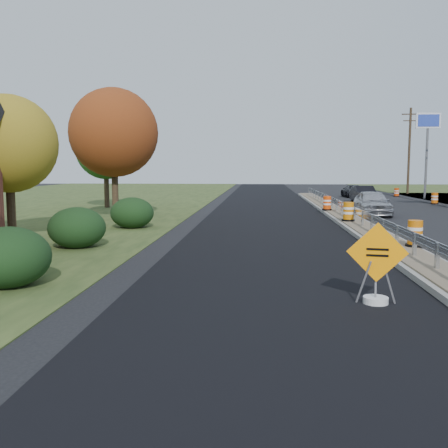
# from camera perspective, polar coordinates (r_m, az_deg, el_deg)

# --- Properties ---
(ground) EXTENTS (140.00, 140.00, 0.00)m
(ground) POSITION_cam_1_polar(r_m,az_deg,el_deg) (18.57, 19.11, -3.02)
(ground) COLOR black
(ground) RESTS_ON ground
(milled_overlay) EXTENTS (7.20, 120.00, 0.01)m
(milled_overlay) POSITION_cam_1_polar(r_m,az_deg,el_deg) (27.86, 4.97, 0.40)
(milled_overlay) COLOR black
(milled_overlay) RESTS_ON ground
(median) EXTENTS (1.60, 55.00, 0.23)m
(median) POSITION_cam_1_polar(r_m,az_deg,el_deg) (26.29, 14.66, 0.08)
(median) COLOR gray
(median) RESTS_ON ground
(guardrail) EXTENTS (0.10, 46.15, 0.72)m
(guardrail) POSITION_cam_1_polar(r_m,az_deg,el_deg) (27.21, 14.32, 1.61)
(guardrail) COLOR silver
(guardrail) RESTS_ON median
(pylon_sign_north) EXTENTS (2.20, 0.30, 7.90)m
(pylon_sign_north) POSITION_cam_1_polar(r_m,az_deg,el_deg) (50.21, 22.26, 10.06)
(pylon_sign_north) COLOR slate
(pylon_sign_north) RESTS_ON ground
(utility_pole_north) EXTENTS (1.90, 0.26, 9.40)m
(utility_pole_north) POSITION_cam_1_polar(r_m,az_deg,el_deg) (59.02, 20.41, 8.03)
(utility_pole_north) COLOR #473523
(utility_pole_north) RESTS_ON ground
(hedge_south) EXTENTS (2.09, 2.09, 1.52)m
(hedge_south) POSITION_cam_1_polar(r_m,az_deg,el_deg) (13.42, -23.47, -3.48)
(hedge_south) COLOR black
(hedge_south) RESTS_ON ground
(hedge_mid) EXTENTS (2.09, 2.09, 1.52)m
(hedge_mid) POSITION_cam_1_polar(r_m,az_deg,el_deg) (19.05, -16.46, -0.39)
(hedge_mid) COLOR black
(hedge_mid) RESTS_ON ground
(hedge_north) EXTENTS (2.09, 2.09, 1.52)m
(hedge_north) POSITION_cam_1_polar(r_m,az_deg,el_deg) (24.59, -10.45, 1.27)
(hedge_north) COLOR black
(hedge_north) RESTS_ON ground
(tree_near_yellow) EXTENTS (3.96, 3.96, 5.88)m
(tree_near_yellow) POSITION_cam_1_polar(r_m,az_deg,el_deg) (22.20, -23.45, 8.37)
(tree_near_yellow) COLOR #473523
(tree_near_yellow) RESTS_ON ground
(tree_near_red) EXTENTS (4.95, 4.95, 7.35)m
(tree_near_red) POSITION_cam_1_polar(r_m,az_deg,el_deg) (28.95, -12.49, 10.13)
(tree_near_red) COLOR #473523
(tree_near_red) RESTS_ON ground
(tree_near_back) EXTENTS (4.29, 4.29, 6.37)m
(tree_near_back) POSITION_cam_1_polar(r_m,az_deg,el_deg) (37.43, -13.38, 8.26)
(tree_near_back) COLOR #473523
(tree_near_back) RESTS_ON ground
(caution_sign) EXTENTS (1.29, 0.54, 1.79)m
(caution_sign) POSITION_cam_1_polar(r_m,az_deg,el_deg) (11.38, 17.00, -6.51)
(caution_sign) COLOR white
(caution_sign) RESTS_ON ground
(barrel_median_near) EXTENTS (0.62, 0.62, 0.91)m
(barrel_median_near) POSITION_cam_1_polar(r_m,az_deg,el_deg) (18.45, 20.99, -1.07)
(barrel_median_near) COLOR black
(barrel_median_near) RESTS_ON median
(barrel_median_mid) EXTENTS (0.65, 0.65, 0.96)m
(barrel_median_mid) POSITION_cam_1_polar(r_m,az_deg,el_deg) (26.17, 14.03, 1.35)
(barrel_median_mid) COLOR black
(barrel_median_mid) RESTS_ON median
(barrel_median_far) EXTENTS (0.61, 0.61, 0.90)m
(barrel_median_far) POSITION_cam_1_polar(r_m,az_deg,el_deg) (32.45, 11.70, 2.32)
(barrel_median_far) COLOR black
(barrel_median_far) RESTS_ON median
(barrel_shoulder_mid) EXTENTS (0.63, 0.63, 0.92)m
(barrel_shoulder_mid) POSITION_cam_1_polar(r_m,az_deg,el_deg) (43.57, 22.93, 2.69)
(barrel_shoulder_mid) COLOR black
(barrel_shoulder_mid) RESTS_ON ground
(barrel_shoulder_far) EXTENTS (0.59, 0.59, 0.87)m
(barrel_shoulder_far) POSITION_cam_1_polar(r_m,az_deg,el_deg) (53.09, 19.12, 3.42)
(barrel_shoulder_far) COLOR black
(barrel_shoulder_far) RESTS_ON ground
(car_silver) EXTENTS (1.93, 4.59, 1.55)m
(car_silver) POSITION_cam_1_polar(r_m,az_deg,el_deg) (32.18, 16.59, 2.35)
(car_silver) COLOR #B8B8BE
(car_silver) RESTS_ON ground
(car_dark_mid) EXTENTS (1.66, 4.38, 1.43)m
(car_dark_mid) POSITION_cam_1_polar(r_m,az_deg,el_deg) (42.96, 15.69, 3.28)
(car_dark_mid) COLOR black
(car_dark_mid) RESTS_ON ground
(car_dark_far) EXTENTS (1.81, 4.27, 1.23)m
(car_dark_far) POSITION_cam_1_polar(r_m,az_deg,el_deg) (51.05, 14.48, 3.68)
(car_dark_far) COLOR black
(car_dark_far) RESTS_ON ground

